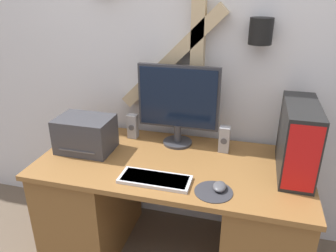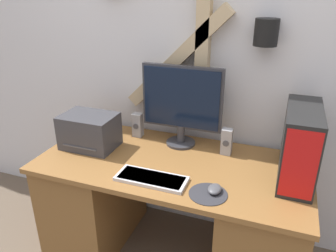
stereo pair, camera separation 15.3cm
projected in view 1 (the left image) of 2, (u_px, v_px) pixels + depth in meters
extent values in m
cube|color=silver|center=(190.00, 40.00, 2.06)|extent=(6.40, 0.05, 2.70)
cube|color=tan|center=(172.00, 59.00, 2.07)|extent=(0.68, 0.08, 0.68)
cylinder|color=black|center=(261.00, 31.00, 1.84)|extent=(0.13, 0.13, 0.15)
cube|color=brown|center=(172.00, 164.00, 1.93)|extent=(1.57, 0.75, 0.03)
cube|color=brown|center=(92.00, 199.00, 2.21)|extent=(0.44, 0.69, 0.68)
cube|color=brown|center=(262.00, 228.00, 1.94)|extent=(0.44, 0.69, 0.68)
cylinder|color=#333338|center=(177.00, 142.00, 2.14)|extent=(0.19, 0.19, 0.02)
cylinder|color=#333338|center=(178.00, 133.00, 2.12)|extent=(0.05, 0.05, 0.11)
cube|color=#333338|center=(178.00, 97.00, 2.03)|extent=(0.51, 0.03, 0.40)
cube|color=black|center=(178.00, 98.00, 2.01)|extent=(0.48, 0.01, 0.37)
cube|color=silver|center=(155.00, 179.00, 1.73)|extent=(0.38, 0.15, 0.02)
cube|color=white|center=(155.00, 179.00, 1.73)|extent=(0.35, 0.13, 0.01)
cylinder|color=#2D2D33|center=(214.00, 192.00, 1.64)|extent=(0.19, 0.19, 0.00)
ellipsoid|color=#4C4C51|center=(220.00, 186.00, 1.66)|extent=(0.07, 0.10, 0.03)
cube|color=black|center=(298.00, 139.00, 1.75)|extent=(0.17, 0.46, 0.39)
cube|color=red|center=(302.00, 159.00, 1.55)|extent=(0.16, 0.01, 0.35)
cube|color=#38383D|center=(86.00, 134.00, 2.02)|extent=(0.34, 0.24, 0.22)
cube|color=#515156|center=(81.00, 148.00, 1.98)|extent=(0.23, 0.11, 0.01)
cube|color=#99999E|center=(133.00, 126.00, 2.20)|extent=(0.06, 0.06, 0.16)
cylinder|color=#47474C|center=(131.00, 128.00, 2.18)|extent=(0.04, 0.00, 0.04)
cube|color=#99999E|center=(224.00, 139.00, 2.01)|extent=(0.06, 0.06, 0.16)
cylinder|color=#47474C|center=(224.00, 141.00, 1.99)|extent=(0.04, 0.00, 0.04)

